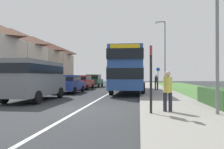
{
  "coord_description": "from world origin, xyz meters",
  "views": [
    {
      "loc": [
        2.58,
        -9.45,
        1.47
      ],
      "look_at": [
        0.65,
        5.99,
        1.6
      ],
      "focal_mm": 35.04,
      "sensor_mm": 36.0,
      "label": 1
    }
  ],
  "objects_px": {
    "pedestrian_walking_away": "(156,81)",
    "cycle_route_sign": "(158,77)",
    "parked_car_red": "(82,82)",
    "pedestrian_at_stop": "(168,89)",
    "double_decker_bus": "(129,69)",
    "bus_stop_sign": "(151,74)",
    "street_lamp_mid": "(164,50)",
    "parked_car_blue": "(69,83)",
    "parked_car_dark_green": "(94,80)",
    "parked_van_grey": "(35,77)"
  },
  "relations": [
    {
      "from": "double_decker_bus",
      "to": "parked_car_blue",
      "type": "bearing_deg",
      "value": -159.89
    },
    {
      "from": "bus_stop_sign",
      "to": "double_decker_bus",
      "type": "bearing_deg",
      "value": 96.47
    },
    {
      "from": "parked_van_grey",
      "to": "parked_car_blue",
      "type": "bearing_deg",
      "value": 88.79
    },
    {
      "from": "pedestrian_at_stop",
      "to": "street_lamp_mid",
      "type": "height_order",
      "value": "street_lamp_mid"
    },
    {
      "from": "parked_car_blue",
      "to": "parked_car_red",
      "type": "relative_size",
      "value": 0.9
    },
    {
      "from": "double_decker_bus",
      "to": "parked_car_blue",
      "type": "xyz_separation_m",
      "value": [
        -5.17,
        -1.89,
        -1.27
      ]
    },
    {
      "from": "parked_car_blue",
      "to": "bus_stop_sign",
      "type": "xyz_separation_m",
      "value": [
        6.56,
        -10.33,
        0.67
      ]
    },
    {
      "from": "double_decker_bus",
      "to": "parked_van_grey",
      "type": "height_order",
      "value": "double_decker_bus"
    },
    {
      "from": "double_decker_bus",
      "to": "pedestrian_walking_away",
      "type": "distance_m",
      "value": 3.59
    },
    {
      "from": "pedestrian_at_stop",
      "to": "pedestrian_walking_away",
      "type": "distance_m",
      "value": 13.83
    },
    {
      "from": "pedestrian_walking_away",
      "to": "bus_stop_sign",
      "type": "height_order",
      "value": "bus_stop_sign"
    },
    {
      "from": "double_decker_bus",
      "to": "parked_van_grey",
      "type": "bearing_deg",
      "value": -124.25
    },
    {
      "from": "parked_car_dark_green",
      "to": "pedestrian_walking_away",
      "type": "distance_m",
      "value": 10.45
    },
    {
      "from": "parked_car_red",
      "to": "pedestrian_at_stop",
      "type": "relative_size",
      "value": 2.73
    },
    {
      "from": "double_decker_bus",
      "to": "street_lamp_mid",
      "type": "distance_m",
      "value": 6.01
    },
    {
      "from": "pedestrian_walking_away",
      "to": "bus_stop_sign",
      "type": "relative_size",
      "value": 0.64
    },
    {
      "from": "parked_car_blue",
      "to": "cycle_route_sign",
      "type": "bearing_deg",
      "value": 44.65
    },
    {
      "from": "parked_car_blue",
      "to": "parked_van_grey",
      "type": "bearing_deg",
      "value": -91.21
    },
    {
      "from": "double_decker_bus",
      "to": "bus_stop_sign",
      "type": "bearing_deg",
      "value": -83.53
    },
    {
      "from": "parked_car_dark_green",
      "to": "parked_car_blue",
      "type": "bearing_deg",
      "value": -89.85
    },
    {
      "from": "parked_car_blue",
      "to": "bus_stop_sign",
      "type": "distance_m",
      "value": 12.25
    },
    {
      "from": "cycle_route_sign",
      "to": "bus_stop_sign",
      "type": "bearing_deg",
      "value": -95.59
    },
    {
      "from": "cycle_route_sign",
      "to": "parked_van_grey",
      "type": "bearing_deg",
      "value": -120.99
    },
    {
      "from": "parked_car_blue",
      "to": "pedestrian_at_stop",
      "type": "bearing_deg",
      "value": -53.76
    },
    {
      "from": "pedestrian_walking_away",
      "to": "cycle_route_sign",
      "type": "xyz_separation_m",
      "value": [
        0.53,
        4.3,
        0.45
      ]
    },
    {
      "from": "street_lamp_mid",
      "to": "bus_stop_sign",
      "type": "bearing_deg",
      "value": -97.93
    },
    {
      "from": "parked_car_blue",
      "to": "pedestrian_at_stop",
      "type": "xyz_separation_m",
      "value": [
        7.22,
        -9.84,
        0.1
      ]
    },
    {
      "from": "pedestrian_at_stop",
      "to": "double_decker_bus",
      "type": "bearing_deg",
      "value": 99.88
    },
    {
      "from": "parked_van_grey",
      "to": "cycle_route_sign",
      "type": "xyz_separation_m",
      "value": [
        8.5,
        14.16,
        0.02
      ]
    },
    {
      "from": "parked_car_dark_green",
      "to": "pedestrian_at_stop",
      "type": "height_order",
      "value": "parked_car_dark_green"
    },
    {
      "from": "double_decker_bus",
      "to": "parked_car_red",
      "type": "relative_size",
      "value": 2.52
    },
    {
      "from": "parked_car_red",
      "to": "double_decker_bus",
      "type": "bearing_deg",
      "value": -32.92
    },
    {
      "from": "parked_car_blue",
      "to": "pedestrian_walking_away",
      "type": "relative_size",
      "value": 2.47
    },
    {
      "from": "parked_van_grey",
      "to": "parked_car_dark_green",
      "type": "relative_size",
      "value": 1.24
    },
    {
      "from": "pedestrian_walking_away",
      "to": "double_decker_bus",
      "type": "bearing_deg",
      "value": -142.15
    },
    {
      "from": "parked_car_red",
      "to": "cycle_route_sign",
      "type": "xyz_separation_m",
      "value": [
        8.57,
        2.91,
        0.55
      ]
    },
    {
      "from": "pedestrian_walking_away",
      "to": "parked_van_grey",
      "type": "bearing_deg",
      "value": -128.97
    },
    {
      "from": "pedestrian_at_stop",
      "to": "street_lamp_mid",
      "type": "distance_m",
      "value": 16.4
    },
    {
      "from": "parked_car_blue",
      "to": "pedestrian_walking_away",
      "type": "xyz_separation_m",
      "value": [
        7.85,
        3.97,
        0.1
      ]
    },
    {
      "from": "parked_car_dark_green",
      "to": "street_lamp_mid",
      "type": "relative_size",
      "value": 0.57
    },
    {
      "from": "parked_van_grey",
      "to": "parked_car_dark_green",
      "type": "distance_m",
      "value": 16.73
    },
    {
      "from": "parked_car_dark_green",
      "to": "pedestrian_at_stop",
      "type": "xyz_separation_m",
      "value": [
        7.24,
        -20.68,
        0.04
      ]
    },
    {
      "from": "parked_car_red",
      "to": "street_lamp_mid",
      "type": "distance_m",
      "value": 9.7
    },
    {
      "from": "bus_stop_sign",
      "to": "street_lamp_mid",
      "type": "bearing_deg",
      "value": 82.07
    },
    {
      "from": "parked_car_red",
      "to": "parked_car_dark_green",
      "type": "distance_m",
      "value": 5.47
    },
    {
      "from": "parked_car_dark_green",
      "to": "street_lamp_mid",
      "type": "height_order",
      "value": "street_lamp_mid"
    },
    {
      "from": "parked_van_grey",
      "to": "bus_stop_sign",
      "type": "xyz_separation_m",
      "value": [
        6.68,
        -4.45,
        0.13
      ]
    },
    {
      "from": "parked_van_grey",
      "to": "pedestrian_at_stop",
      "type": "height_order",
      "value": "parked_van_grey"
    },
    {
      "from": "double_decker_bus",
      "to": "street_lamp_mid",
      "type": "bearing_deg",
      "value": 48.98
    },
    {
      "from": "double_decker_bus",
      "to": "pedestrian_walking_away",
      "type": "xyz_separation_m",
      "value": [
        2.68,
        2.08,
        -1.17
      ]
    }
  ]
}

